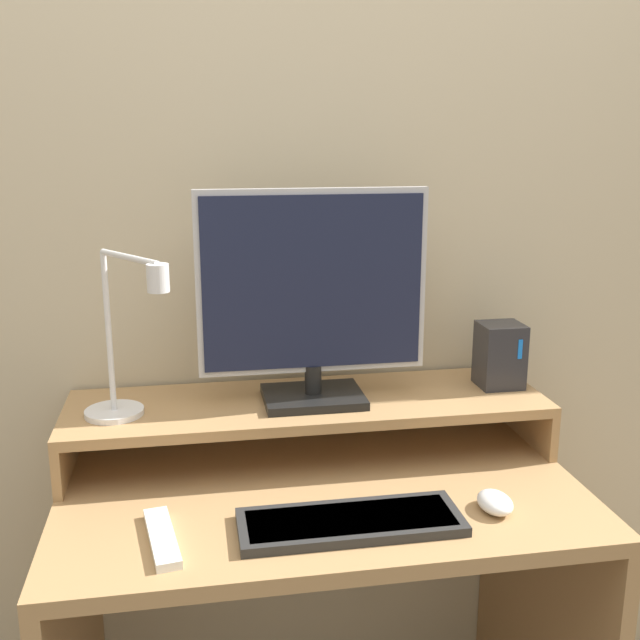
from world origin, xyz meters
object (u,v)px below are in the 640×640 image
(monitor, at_px, (313,295))
(mouse, at_px, (495,502))
(keyboard, at_px, (351,522))
(router_dock, at_px, (500,355))
(remote_control, at_px, (162,538))
(desk_lamp, at_px, (124,358))

(monitor, distance_m, mouse, 0.54)
(keyboard, bearing_deg, monitor, 92.44)
(keyboard, bearing_deg, router_dock, 39.59)
(router_dock, xyz_separation_m, remote_control, (-0.75, -0.34, -0.19))
(mouse, bearing_deg, remote_control, -179.63)
(mouse, bearing_deg, keyboard, -177.79)
(mouse, distance_m, remote_control, 0.60)
(desk_lamp, bearing_deg, monitor, 8.57)
(monitor, height_order, mouse, monitor)
(desk_lamp, height_order, remote_control, desk_lamp)
(monitor, height_order, keyboard, monitor)
(router_dock, height_order, remote_control, router_dock)
(desk_lamp, bearing_deg, remote_control, -75.52)
(router_dock, bearing_deg, mouse, -112.93)
(desk_lamp, xyz_separation_m, mouse, (0.67, -0.25, -0.24))
(remote_control, bearing_deg, mouse, 0.37)
(keyboard, bearing_deg, desk_lamp, 146.25)
(desk_lamp, distance_m, router_dock, 0.82)
(monitor, distance_m, keyboard, 0.47)
(desk_lamp, relative_size, router_dock, 2.35)
(monitor, xyz_separation_m, desk_lamp, (-0.38, -0.06, -0.10))
(remote_control, bearing_deg, router_dock, 24.38)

